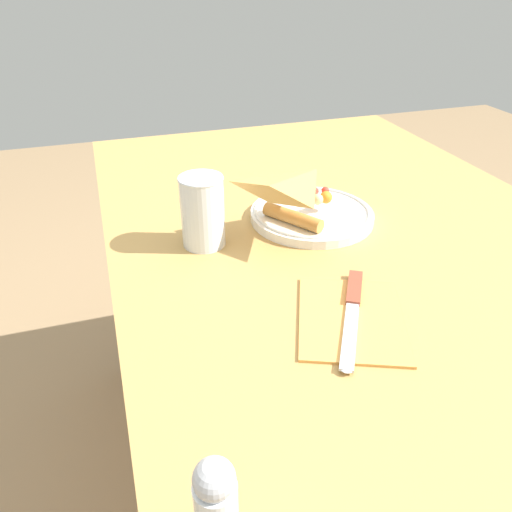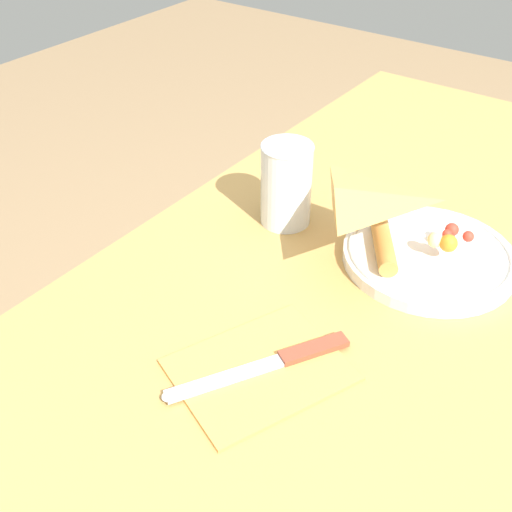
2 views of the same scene
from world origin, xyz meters
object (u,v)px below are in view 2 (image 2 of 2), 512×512
Objects in this scene: plate_pizza at (429,252)px; milk_glass at (286,188)px; butter_knife at (269,363)px; dining_table at (444,340)px; napkin_folded at (260,370)px.

milk_glass reaches higher than plate_pizza.
butter_knife is at bearing 30.49° from milk_glass.
dining_table is 0.30m from butter_knife.
milk_glass is 0.55× the size of napkin_folded.
dining_table is 5.50× the size of napkin_folded.
plate_pizza reaches higher than napkin_folded.
plate_pizza is (-0.01, -0.05, 0.12)m from dining_table.
plate_pizza is 0.28m from butter_knife.
napkin_folded is 0.01m from butter_knife.
plate_pizza is 0.29m from napkin_folded.
dining_table is at bearing -171.81° from butter_knife.
milk_glass is 0.62× the size of butter_knife.
napkin_folded is (0.29, -0.06, -0.01)m from plate_pizza.
butter_knife is at bearing -22.29° from dining_table.
plate_pizza is 1.87× the size of milk_glass.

